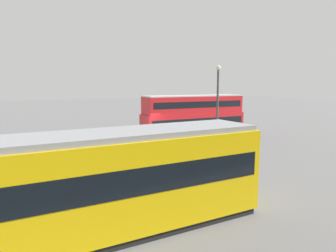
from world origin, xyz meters
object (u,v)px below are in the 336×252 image
Objects in this scene: double_decker_bus at (193,115)px; street_lamp at (218,102)px; pedestrian_near_railing at (152,150)px; info_sign at (84,146)px; tram_yellow at (89,185)px.

double_decker_bus is 8.14m from street_lamp.
info_sign is at bearing 0.71° from pedestrian_near_railing.
double_decker_bus is at bearing -106.31° from street_lamp.
tram_yellow is 8.07m from info_sign.
info_sign reaches higher than pedestrian_near_railing.
pedestrian_near_railing is at bearing 11.16° from street_lamp.
street_lamp reaches higher than info_sign.
double_decker_bus reaches higher than tram_yellow.
double_decker_bus is 21.39m from tram_yellow.
info_sign is at bearing 35.82° from double_decker_bus.
pedestrian_near_railing is 4.35m from info_sign.
pedestrian_near_railing is at bearing -179.29° from info_sign.
pedestrian_near_railing is 0.72× the size of info_sign.
street_lamp is at bearing -173.32° from info_sign.
street_lamp is (-11.04, -9.15, 1.97)m from tram_yellow.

